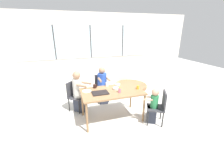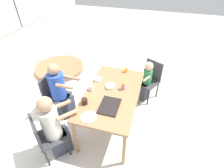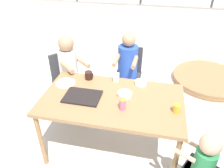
{
  "view_description": "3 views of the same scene",
  "coord_description": "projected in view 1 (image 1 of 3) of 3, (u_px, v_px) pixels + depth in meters",
  "views": [
    {
      "loc": [
        -1.05,
        -3.23,
        2.2
      ],
      "look_at": [
        0.0,
        0.0,
        0.95
      ],
      "focal_mm": 24.0,
      "sensor_mm": 36.0,
      "label": 1
    },
    {
      "loc": [
        -2.08,
        -0.59,
        2.63
      ],
      "look_at": [
        0.0,
        0.0,
        0.95
      ],
      "focal_mm": 28.0,
      "sensor_mm": 36.0,
      "label": 2
    },
    {
      "loc": [
        0.4,
        -1.82,
        2.16
      ],
      "look_at": [
        0.0,
        0.0,
        0.95
      ],
      "focal_mm": 35.0,
      "sensor_mm": 36.0,
      "label": 3
    }
  ],
  "objects": [
    {
      "name": "ground_plane",
      "position": [
        112.0,
        118.0,
        3.95
      ],
      "size": [
        16.0,
        16.0,
        0.0
      ],
      "primitive_type": "plane",
      "color": "beige"
    },
    {
      "name": "food_tray_dark",
      "position": [
        100.0,
        93.0,
        3.54
      ],
      "size": [
        0.38,
        0.28,
        0.02
      ],
      "color": "black",
      "rests_on": "dining_table"
    },
    {
      "name": "folded_table_stack",
      "position": [
        131.0,
        86.0,
        6.02
      ],
      "size": [
        1.28,
        1.28,
        0.12
      ],
      "color": "olive",
      "rests_on": "ground_plane"
    },
    {
      "name": "person_toddler",
      "position": [
        153.0,
        106.0,
        3.62
      ],
      "size": [
        0.38,
        0.32,
        0.91
      ],
      "rotation": [
        0.0,
        0.0,
        1.07
      ],
      "color": "#333847",
      "rests_on": "ground_plane"
    },
    {
      "name": "coffee_mug",
      "position": [
        95.0,
        86.0,
        3.85
      ],
      "size": [
        0.1,
        0.09,
        0.1
      ],
      "color": "black",
      "rests_on": "dining_table"
    },
    {
      "name": "chair_for_toddler",
      "position": [
        160.0,
        105.0,
        3.58
      ],
      "size": [
        0.54,
        0.54,
        0.84
      ],
      "rotation": [
        0.0,
        0.0,
        1.07
      ],
      "color": "#333338",
      "rests_on": "ground_plane"
    },
    {
      "name": "person_man_blue_shirt",
      "position": [
        79.0,
        93.0,
        4.14
      ],
      "size": [
        0.53,
        0.51,
        1.16
      ],
      "rotation": [
        0.0,
        0.0,
        -2.3
      ],
      "color": "#333847",
      "rests_on": "ground_plane"
    },
    {
      "name": "dining_table",
      "position": [
        112.0,
        93.0,
        3.7
      ],
      "size": [
        1.5,
        0.86,
        0.77
      ],
      "color": "olive",
      "rests_on": "ground_plane"
    },
    {
      "name": "wall_back_with_windows",
      "position": [
        91.0,
        50.0,
        5.83
      ],
      "size": [
        8.4,
        0.08,
        2.8
      ],
      "color": "silver",
      "rests_on": "ground_plane"
    },
    {
      "name": "bowl_white_shallow",
      "position": [
        116.0,
        88.0,
        3.77
      ],
      "size": [
        0.16,
        0.16,
        0.04
      ],
      "color": "silver",
      "rests_on": "dining_table"
    },
    {
      "name": "milk_carton_small",
      "position": [
        107.0,
        84.0,
        3.97
      ],
      "size": [
        0.06,
        0.06,
        0.1
      ],
      "color": "silver",
      "rests_on": "dining_table"
    },
    {
      "name": "juice_glass",
      "position": [
        138.0,
        87.0,
        3.78
      ],
      "size": [
        0.07,
        0.07,
        0.09
      ],
      "color": "gold",
      "rests_on": "dining_table"
    },
    {
      "name": "sippy_cup",
      "position": [
        120.0,
        90.0,
        3.56
      ],
      "size": [
        0.06,
        0.06,
        0.15
      ],
      "color": "#CC668C",
      "rests_on": "dining_table"
    },
    {
      "name": "bowl_cereal",
      "position": [
        118.0,
        84.0,
        4.06
      ],
      "size": [
        0.14,
        0.14,
        0.04
      ],
      "color": "white",
      "rests_on": "dining_table"
    },
    {
      "name": "chair_for_woman_green_shirt",
      "position": [
        101.0,
        85.0,
        4.82
      ],
      "size": [
        0.41,
        0.41,
        0.84
      ],
      "rotation": [
        0.0,
        0.0,
        -3.16
      ],
      "color": "#333338",
      "rests_on": "ground_plane"
    },
    {
      "name": "chair_for_man_blue_shirt",
      "position": [
        74.0,
        94.0,
        4.21
      ],
      "size": [
        0.56,
        0.56,
        0.84
      ],
      "rotation": [
        0.0,
        0.0,
        -2.3
      ],
      "color": "#333338",
      "rests_on": "ground_plane"
    },
    {
      "name": "person_woman_green_shirt",
      "position": [
        102.0,
        87.0,
        4.67
      ],
      "size": [
        0.32,
        0.54,
        1.13
      ],
      "rotation": [
        0.0,
        0.0,
        -3.16
      ],
      "color": "#333847",
      "rests_on": "ground_plane"
    },
    {
      "name": "plate_tortillas",
      "position": [
        87.0,
        91.0,
        3.66
      ],
      "size": [
        0.23,
        0.23,
        0.01
      ],
      "color": "beige",
      "rests_on": "dining_table"
    }
  ]
}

